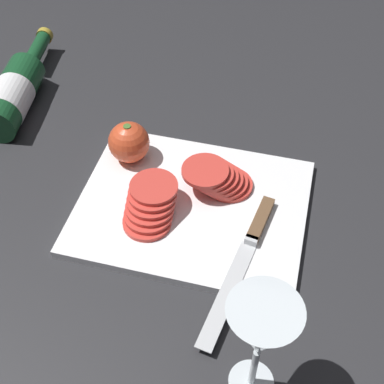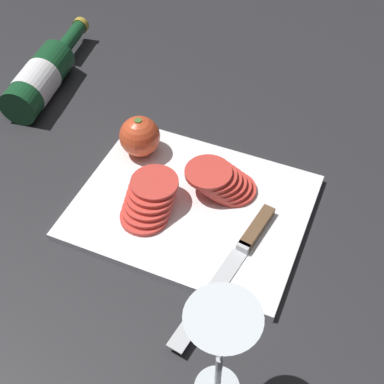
# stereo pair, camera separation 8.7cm
# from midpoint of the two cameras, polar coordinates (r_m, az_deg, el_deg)

# --- Properties ---
(ground_plane) EXTENTS (3.00, 3.00, 0.00)m
(ground_plane) POSITION_cam_midpoint_polar(r_m,az_deg,el_deg) (0.89, 3.10, -2.93)
(ground_plane) COLOR #28282B
(cutting_board) EXTENTS (0.38, 0.30, 0.01)m
(cutting_board) POSITION_cam_midpoint_polar(r_m,az_deg,el_deg) (0.89, -2.77, -1.75)
(cutting_board) COLOR white
(cutting_board) RESTS_ON ground_plane
(wine_bottle) EXTENTS (0.10, 0.32, 0.08)m
(wine_bottle) POSITION_cam_midpoint_polar(r_m,az_deg,el_deg) (1.14, -20.55, 9.84)
(wine_bottle) COLOR #194C28
(wine_bottle) RESTS_ON ground_plane
(wine_glass) EXTENTS (0.09, 0.09, 0.19)m
(wine_glass) POSITION_cam_midpoint_polar(r_m,az_deg,el_deg) (0.62, 3.28, -15.22)
(wine_glass) COLOR silver
(wine_glass) RESTS_ON ground_plane
(whole_tomato) EXTENTS (0.07, 0.07, 0.07)m
(whole_tomato) POSITION_cam_midpoint_polar(r_m,az_deg,el_deg) (0.95, -9.36, 5.14)
(whole_tomato) COLOR #DB4C28
(whole_tomato) RESTS_ON cutting_board
(knife) EXTENTS (0.07, 0.29, 0.01)m
(knife) POSITION_cam_midpoint_polar(r_m,az_deg,el_deg) (0.84, 3.52, -5.19)
(knife) COLOR silver
(knife) RESTS_ON cutting_board
(tomato_slice_stack_near) EXTENTS (0.12, 0.09, 0.05)m
(tomato_slice_stack_near) POSITION_cam_midpoint_polar(r_m,az_deg,el_deg) (0.90, -0.01, 1.37)
(tomato_slice_stack_near) COLOR #D63D33
(tomato_slice_stack_near) RESTS_ON cutting_board
(tomato_slice_stack_far) EXTENTS (0.08, 0.12, 0.05)m
(tomato_slice_stack_far) POSITION_cam_midpoint_polar(r_m,az_deg,el_deg) (0.86, -7.33, -1.48)
(tomato_slice_stack_far) COLOR #D63D33
(tomato_slice_stack_far) RESTS_ON cutting_board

